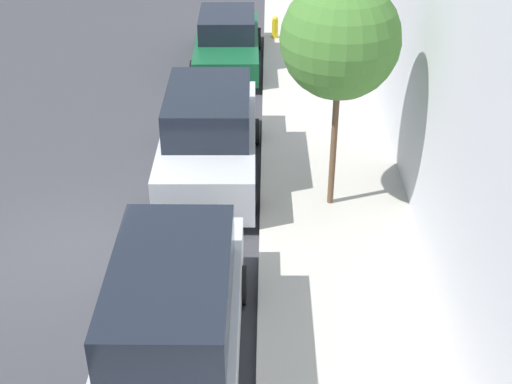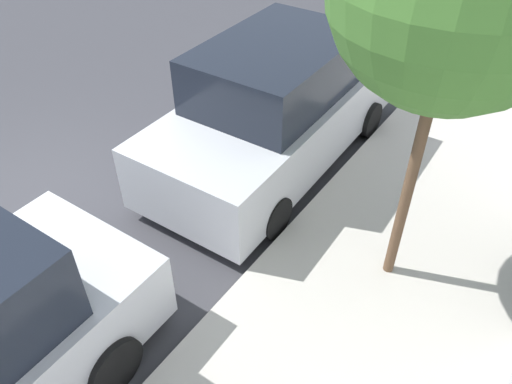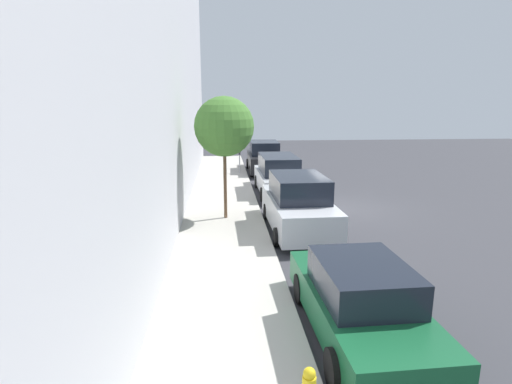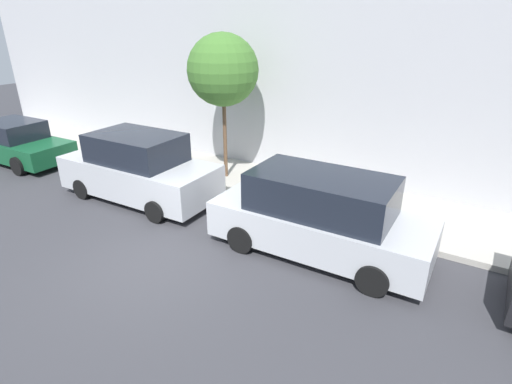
# 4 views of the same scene
# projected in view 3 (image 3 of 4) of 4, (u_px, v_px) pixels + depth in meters

# --- Properties ---
(ground_plane) EXTENTS (60.00, 60.00, 0.00)m
(ground_plane) POSITION_uv_depth(u_px,v_px,m) (340.00, 208.00, 17.07)
(ground_plane) COLOR #38383D
(sidewalk) EXTENTS (3.01, 32.00, 0.15)m
(sidewalk) POSITION_uv_depth(u_px,v_px,m) (223.00, 209.00, 16.64)
(sidewalk) COLOR #B2ADA3
(sidewalk) RESTS_ON ground_plane
(parked_suv_nearest) EXTENTS (2.08, 4.84, 1.98)m
(parked_suv_nearest) POSITION_uv_depth(u_px,v_px,m) (264.00, 158.00, 25.46)
(parked_suv_nearest) COLOR black
(parked_suv_nearest) RESTS_ON ground_plane
(parked_minivan_second) EXTENTS (2.02, 4.91, 1.90)m
(parked_minivan_second) POSITION_uv_depth(u_px,v_px,m) (278.00, 175.00, 19.48)
(parked_minivan_second) COLOR #B7BABF
(parked_minivan_second) RESTS_ON ground_plane
(parked_suv_third) EXTENTS (2.08, 4.84, 1.98)m
(parked_suv_third) POSITION_uv_depth(u_px,v_px,m) (298.00, 205.00, 13.87)
(parked_suv_third) COLOR #B7BABF
(parked_suv_third) RESTS_ON ground_plane
(parked_sedan_fourth) EXTENTS (1.92, 4.55, 1.54)m
(parked_sedan_fourth) POSITION_uv_depth(u_px,v_px,m) (360.00, 302.00, 7.62)
(parked_sedan_fourth) COLOR #14512D
(parked_sedan_fourth) RESTS_ON ground_plane
(parking_meter_near) EXTENTS (0.11, 0.15, 1.45)m
(parking_meter_near) POSITION_uv_depth(u_px,v_px,m) (240.00, 158.00, 24.37)
(parking_meter_near) COLOR #ADADB2
(parking_meter_near) RESTS_ON sidewalk
(street_tree) EXTENTS (2.17, 2.17, 4.50)m
(street_tree) POSITION_uv_depth(u_px,v_px,m) (224.00, 127.00, 14.38)
(street_tree) COLOR brown
(street_tree) RESTS_ON sidewalk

